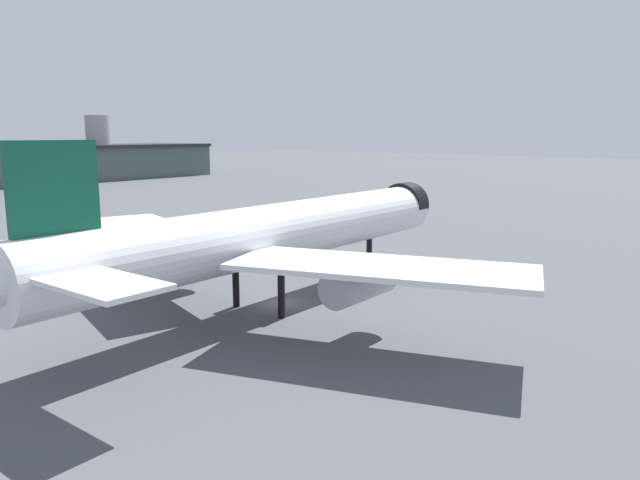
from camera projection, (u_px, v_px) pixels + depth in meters
ground at (282, 303)px, 65.53m from camera, size 900.00×900.00×0.00m
airliner_near_gate at (273, 235)px, 62.79m from camera, size 64.74×58.94×17.94m
baggage_tug_wing at (265, 237)px, 102.00m from camera, size 3.53×3.25×1.85m
traffic_cone_near_nose at (148, 248)px, 95.74m from camera, size 0.48×0.48×0.60m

